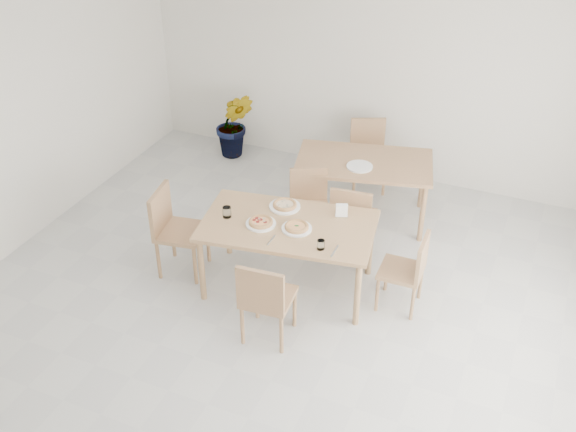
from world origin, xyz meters
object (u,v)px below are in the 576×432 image
at_px(napkin_holder, 342,211).
at_px(chair_east, 410,268).
at_px(pizza_margherita, 297,226).
at_px(chair_west, 173,225).
at_px(potted_plant, 235,124).
at_px(second_table, 364,167).
at_px(tumbler_a, 227,212).
at_px(plate_mushroom, 285,206).
at_px(main_table, 288,230).
at_px(pizza_pepperoni, 261,222).
at_px(plate_pepperoni, 261,224).
at_px(tumbler_b, 321,245).
at_px(plate_empty, 360,166).
at_px(chair_south, 265,297).
at_px(chair_back_n, 368,149).
at_px(chair_back_s, 352,216).
at_px(chair_north, 309,201).
at_px(plate_margherita, 297,228).
at_px(pizza_mushroom, 285,204).

bearing_deg(napkin_holder, chair_east, -34.20).
bearing_deg(pizza_margherita, chair_west, -173.72).
bearing_deg(chair_west, potted_plant, 3.63).
bearing_deg(second_table, tumbler_a, -132.06).
height_order(chair_east, plate_mushroom, chair_east).
bearing_deg(chair_west, main_table, -90.49).
distance_m(pizza_pepperoni, tumbler_a, 0.36).
bearing_deg(potted_plant, pizza_margherita, -51.50).
relative_size(chair_west, pizza_pepperoni, 3.21).
bearing_deg(second_table, plate_pepperoni, -121.44).
relative_size(tumbler_b, plate_empty, 0.32).
bearing_deg(chair_west, tumbler_b, -101.83).
bearing_deg(chair_south, second_table, -98.33).
distance_m(main_table, pizza_margherita, 0.16).
xyz_separation_m(plate_mushroom, chair_back_n, (0.25, 2.00, -0.26)).
height_order(chair_south, chair_west, chair_west).
distance_m(chair_east, plate_pepperoni, 1.47).
relative_size(plate_pepperoni, napkin_holder, 2.09).
bearing_deg(chair_west, chair_back_s, -69.56).
xyz_separation_m(chair_back_s, chair_back_n, (-0.31, 1.53, -0.01)).
distance_m(chair_north, plate_margherita, 0.99).
bearing_deg(chair_back_n, plate_margherita, -114.26).
relative_size(plate_mushroom, plate_pepperoni, 1.07).
bearing_deg(pizza_pepperoni, tumbler_b, -12.27).
height_order(second_table, potted_plant, potted_plant).
height_order(chair_west, chair_back_n, chair_west).
bearing_deg(pizza_margherita, plate_margherita, 0.00).
height_order(plate_pepperoni, pizza_mushroom, pizza_mushroom).
relative_size(main_table, chair_west, 1.92).
relative_size(chair_west, chair_back_n, 1.08).
bearing_deg(napkin_holder, main_table, -164.27).
xyz_separation_m(chair_east, pizza_margherita, (-1.07, -0.21, 0.31)).
relative_size(chair_east, tumbler_b, 8.72).
bearing_deg(chair_west, napkin_holder, -81.84).
distance_m(chair_east, pizza_margherita, 1.13).
bearing_deg(chair_back_s, pizza_mushroom, 34.01).
xyz_separation_m(chair_back_n, potted_plant, (-1.88, 0.06, -0.04)).
bearing_deg(tumbler_a, pizza_mushroom, 40.73).
distance_m(pizza_pepperoni, chair_back_s, 1.10).
height_order(chair_north, napkin_holder, napkin_holder).
bearing_deg(plate_pepperoni, plate_empty, 70.54).
bearing_deg(chair_south, plate_pepperoni, -67.04).
bearing_deg(chair_back_s, potted_plant, -41.63).
bearing_deg(napkin_holder, pizza_margherita, -151.97).
xyz_separation_m(pizza_margherita, chair_back_s, (0.30, 0.78, -0.27)).
xyz_separation_m(main_table, pizza_pepperoni, (-0.24, -0.11, 0.10)).
relative_size(pizza_mushroom, tumbler_a, 2.27).
height_order(plate_margherita, pizza_margherita, pizza_margherita).
bearing_deg(plate_pepperoni, plate_mushroom, 77.03).
xyz_separation_m(chair_north, napkin_holder, (0.55, -0.55, 0.33)).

